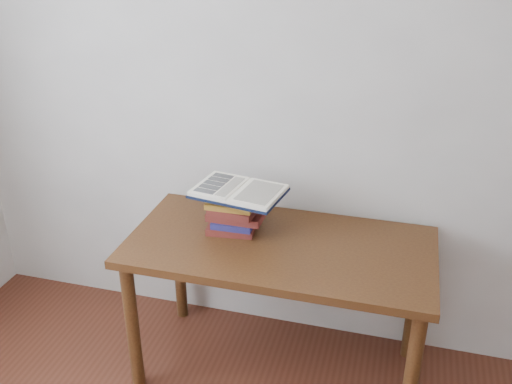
% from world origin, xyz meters
% --- Properties ---
extents(room_shell, '(3.54, 3.54, 2.62)m').
position_xyz_m(room_shell, '(-0.08, 0.01, 1.63)').
color(room_shell, beige).
rests_on(room_shell, ground).
extents(desk, '(1.33, 0.67, 0.71)m').
position_xyz_m(desk, '(0.00, 1.38, 0.62)').
color(desk, '#4C2D13').
rests_on(desk, ground).
extents(book_stack, '(0.26, 0.21, 0.19)m').
position_xyz_m(book_stack, '(-0.23, 1.44, 0.81)').
color(book_stack, maroon).
rests_on(book_stack, desk).
extents(open_book, '(0.42, 0.32, 0.03)m').
position_xyz_m(open_book, '(-0.20, 1.44, 0.91)').
color(open_book, black).
rests_on(open_book, book_stack).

